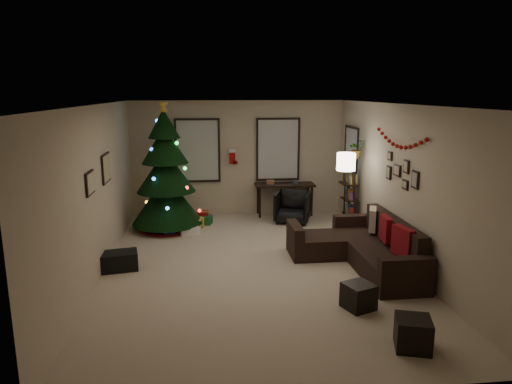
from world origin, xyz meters
TOP-DOWN VIEW (x-y plane):
  - floor at (0.00, 0.00)m, footprint 7.00×7.00m
  - ceiling at (0.00, 0.00)m, footprint 7.00×7.00m
  - wall_back at (0.00, 3.50)m, footprint 5.00×0.00m
  - wall_front at (0.00, -3.50)m, footprint 5.00×0.00m
  - wall_left at (-2.50, 0.00)m, footprint 0.00×7.00m
  - wall_right at (2.50, 0.00)m, footprint 0.00×7.00m
  - window_back_left at (-0.95, 3.47)m, footprint 1.05×0.06m
  - window_back_right at (0.95, 3.47)m, footprint 1.05×0.06m
  - window_right_wall at (2.47, 2.55)m, footprint 0.06×0.90m
  - christmas_tree at (-1.61, 2.35)m, footprint 1.50×1.50m
  - presents at (-1.38, 2.27)m, footprint 1.50×1.11m
  - sofa at (1.86, -0.13)m, footprint 1.74×2.54m
  - pillow_red_a at (2.21, -0.90)m, footprint 0.21×0.47m
  - pillow_red_b at (2.21, -0.21)m, footprint 0.16×0.43m
  - pillow_cream at (2.21, 0.42)m, footprint 0.26×0.43m
  - ottoman_near at (1.24, -1.74)m, footprint 0.48×0.48m
  - ottoman_far at (1.53, -2.79)m, footprint 0.49×0.49m
  - desk at (1.08, 3.22)m, footprint 1.40×0.50m
  - desk_chair at (1.16, 2.57)m, footprint 0.87×0.84m
  - bookshelf at (2.30, 1.99)m, footprint 0.30×0.46m
  - potted_plant at (2.30, 1.74)m, footprint 0.53×0.49m
  - floor_lamp at (1.95, 1.30)m, footprint 0.37×0.37m
  - art_map at (-2.48, 0.67)m, footprint 0.04×0.60m
  - art_abstract at (-2.48, -0.51)m, footprint 0.04×0.45m
  - gallery at (2.48, -0.07)m, footprint 0.03×1.25m
  - garland at (2.45, 0.02)m, footprint 0.08×1.90m
  - stocking_left at (-0.14, 3.34)m, footprint 0.20×0.05m
  - stocking_right at (0.19, 3.57)m, footprint 0.20×0.05m
  - storage_bin at (-2.25, 0.08)m, footprint 0.66×0.50m

SIDE VIEW (x-z plane):
  - floor at x=0.00m, z-range 0.00..0.00m
  - presents at x=-1.38m, z-range -0.03..0.27m
  - storage_bin at x=-2.25m, z-range 0.00..0.30m
  - ottoman_near at x=1.24m, z-range 0.00..0.35m
  - ottoman_far at x=1.53m, z-range 0.00..0.37m
  - sofa at x=1.86m, z-range -0.15..0.69m
  - desk_chair at x=1.16m, z-range 0.00..0.71m
  - pillow_cream at x=2.21m, z-range 0.42..0.84m
  - pillow_red_a at x=2.21m, z-range 0.41..0.87m
  - pillow_red_b at x=2.21m, z-range 0.43..0.85m
  - desk at x=1.08m, z-range 0.29..1.05m
  - bookshelf at x=2.30m, z-range -0.02..1.51m
  - christmas_tree at x=-1.61m, z-range -0.24..2.55m
  - wall_left at x=-2.50m, z-range -2.15..4.85m
  - wall_right at x=2.50m, z-range -2.15..4.85m
  - wall_back at x=0.00m, z-range -1.15..3.85m
  - wall_front at x=0.00m, z-range -1.15..3.85m
  - stocking_left at x=-0.14m, z-range 1.24..1.60m
  - floor_lamp at x=1.95m, z-range 0.58..2.31m
  - window_right_wall at x=2.47m, z-range 0.85..2.15m
  - stocking_right at x=0.19m, z-range 1.32..1.68m
  - window_back_left at x=-0.95m, z-range 0.80..2.30m
  - window_back_right at x=0.95m, z-range 0.80..2.30m
  - gallery at x=2.48m, z-range 1.30..1.84m
  - art_abstract at x=-2.48m, z-range 1.41..1.76m
  - art_map at x=-2.48m, z-range 1.37..1.87m
  - potted_plant at x=2.30m, z-range 1.56..2.06m
  - garland at x=2.45m, z-range 1.96..2.26m
  - ceiling at x=0.00m, z-range 2.70..2.70m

